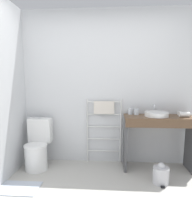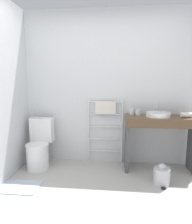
{
  "view_description": "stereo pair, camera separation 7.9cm",
  "coord_description": "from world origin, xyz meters",
  "views": [
    {
      "loc": [
        0.09,
        -1.77,
        1.42
      ],
      "look_at": [
        -0.09,
        0.75,
        1.01
      ],
      "focal_mm": 32.0,
      "sensor_mm": 36.0,
      "label": 1
    },
    {
      "loc": [
        0.16,
        -1.76,
        1.42
      ],
      "look_at": [
        -0.09,
        0.75,
        1.01
      ],
      "focal_mm": 32.0,
      "sensor_mm": 36.0,
      "label": 2
    }
  ],
  "objects": [
    {
      "name": "toilet",
      "position": [
        -1.08,
        1.25,
        0.34
      ],
      "size": [
        0.37,
        0.51,
        0.8
      ],
      "color": "white",
      "rests_on": "ground_plane"
    },
    {
      "name": "hair_dryer",
      "position": [
        1.21,
        1.3,
        0.9
      ],
      "size": [
        0.19,
        0.17,
        0.08
      ],
      "color": "white",
      "rests_on": "vanity_counter"
    },
    {
      "name": "vanity_counter",
      "position": [
        0.84,
        1.32,
        0.6
      ],
      "size": [
        1.05,
        0.44,
        0.86
      ],
      "color": "brown",
      "rests_on": "ground_plane"
    },
    {
      "name": "cup_near_wall",
      "position": [
        0.42,
        1.47,
        0.91
      ],
      "size": [
        0.08,
        0.08,
        0.1
      ],
      "color": "silver",
      "rests_on": "vanity_counter"
    },
    {
      "name": "wall_back",
      "position": [
        0.0,
        1.64,
        1.27
      ],
      "size": [
        2.98,
        0.12,
        2.54
      ],
      "primitive_type": "cube",
      "color": "silver",
      "rests_on": "ground_plane"
    },
    {
      "name": "cup_near_edge",
      "position": [
        0.51,
        1.44,
        0.91
      ],
      "size": [
        0.08,
        0.08,
        0.1
      ],
      "color": "silver",
      "rests_on": "vanity_counter"
    },
    {
      "name": "faucet",
      "position": [
        0.8,
        1.51,
        0.96
      ],
      "size": [
        0.02,
        0.1,
        0.16
      ],
      "color": "silver",
      "rests_on": "vanity_counter"
    },
    {
      "name": "bath_mat",
      "position": [
        -1.12,
        0.59,
        0.01
      ],
      "size": [
        0.56,
        0.36,
        0.01
      ],
      "primitive_type": "cube",
      "color": "#B2BCCC",
      "rests_on": "ground_plane"
    },
    {
      "name": "trash_bin",
      "position": [
        0.8,
        0.87,
        0.13
      ],
      "size": [
        0.22,
        0.25,
        0.3
      ],
      "color": "silver",
      "rests_on": "ground_plane"
    },
    {
      "name": "sink_basin",
      "position": [
        0.8,
        1.32,
        0.9
      ],
      "size": [
        0.36,
        0.36,
        0.07
      ],
      "color": "white",
      "rests_on": "vanity_counter"
    },
    {
      "name": "towel_radiator",
      "position": [
        -0.01,
        1.53,
        0.78
      ],
      "size": [
        0.59,
        0.06,
        1.1
      ],
      "color": "silver",
      "rests_on": "ground_plane"
    }
  ]
}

